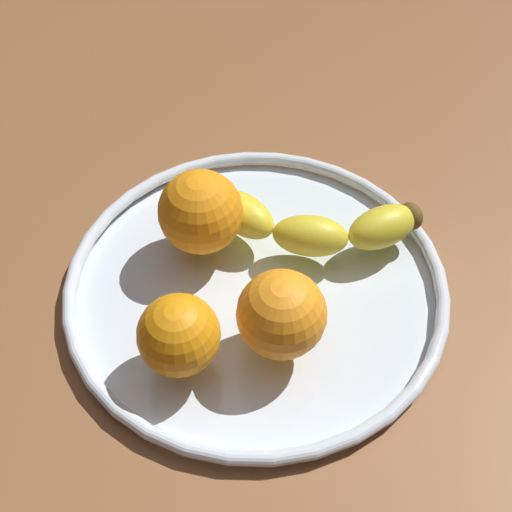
{
  "coord_description": "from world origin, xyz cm",
  "views": [
    {
      "loc": [
        18.22,
        -32.11,
        48.87
      ],
      "look_at": [
        0.0,
        0.0,
        4.8
      ],
      "focal_mm": 47.98,
      "sensor_mm": 36.0,
      "label": 1
    }
  ],
  "objects_px": {
    "fruit_bowl": "(256,284)",
    "orange_back_right": "(282,314)",
    "orange_front_left": "(179,335)",
    "banana": "(316,225)",
    "orange_center": "(201,212)"
  },
  "relations": [
    {
      "from": "orange_front_left",
      "to": "fruit_bowl",
      "type": "bearing_deg",
      "value": 83.38
    },
    {
      "from": "banana",
      "to": "orange_front_left",
      "type": "distance_m",
      "value": 0.17
    },
    {
      "from": "fruit_bowl",
      "to": "banana",
      "type": "bearing_deg",
      "value": 69.89
    },
    {
      "from": "orange_front_left",
      "to": "orange_back_right",
      "type": "bearing_deg",
      "value": 41.69
    },
    {
      "from": "orange_center",
      "to": "orange_back_right",
      "type": "bearing_deg",
      "value": -28.01
    },
    {
      "from": "orange_front_left",
      "to": "orange_center",
      "type": "xyz_separation_m",
      "value": [
        -0.05,
        0.11,
        0.01
      ]
    },
    {
      "from": "banana",
      "to": "orange_center",
      "type": "bearing_deg",
      "value": -171.77
    },
    {
      "from": "fruit_bowl",
      "to": "orange_front_left",
      "type": "bearing_deg",
      "value": -96.62
    },
    {
      "from": "orange_front_left",
      "to": "orange_center",
      "type": "height_order",
      "value": "orange_center"
    },
    {
      "from": "fruit_bowl",
      "to": "orange_center",
      "type": "bearing_deg",
      "value": 167.44
    },
    {
      "from": "fruit_bowl",
      "to": "orange_back_right",
      "type": "xyz_separation_m",
      "value": [
        0.05,
        -0.05,
        0.04
      ]
    },
    {
      "from": "orange_back_right",
      "to": "orange_front_left",
      "type": "bearing_deg",
      "value": -138.31
    },
    {
      "from": "fruit_bowl",
      "to": "banana",
      "type": "relative_size",
      "value": 1.8
    },
    {
      "from": "fruit_bowl",
      "to": "orange_back_right",
      "type": "relative_size",
      "value": 4.74
    },
    {
      "from": "fruit_bowl",
      "to": "orange_front_left",
      "type": "relative_size",
      "value": 5.21
    }
  ]
}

